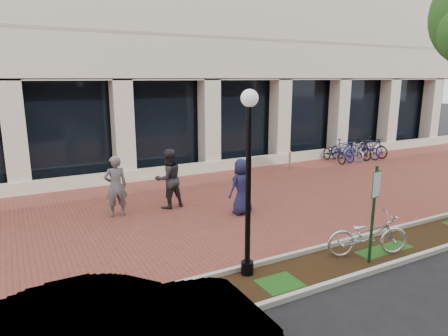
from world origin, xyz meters
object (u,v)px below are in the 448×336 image
lamppost (248,174)px  locked_bicycle (368,235)px  bike_rack_cluster (354,150)px  bollard (290,160)px  pedestrian_right (242,187)px  pedestrian_mid (169,179)px  pedestrian_left (116,186)px  parking_sign (374,202)px

lamppost → locked_bicycle: lamppost is taller
locked_bicycle → bike_rack_cluster: bearing=-23.9°
bollard → bike_rack_cluster: size_ratio=0.25×
locked_bicycle → pedestrian_right: 4.26m
pedestrian_right → locked_bicycle: bearing=95.7°
bike_rack_cluster → pedestrian_mid: bearing=-163.2°
pedestrian_left → parking_sign: bearing=127.2°
pedestrian_right → pedestrian_mid: bearing=-52.5°
parking_sign → pedestrian_left: size_ratio=1.21×
lamppost → pedestrian_left: (-1.59, 5.23, -1.32)m
pedestrian_mid → pedestrian_right: size_ratio=1.11×
locked_bicycle → pedestrian_mid: pedestrian_mid is taller
parking_sign → pedestrian_left: (-4.40, 6.13, -0.53)m
pedestrian_mid → pedestrian_right: 2.48m
pedestrian_left → pedestrian_mid: 1.74m
pedestrian_mid → pedestrian_right: bearing=129.4°
pedestrian_left → pedestrian_right: bearing=156.1°
parking_sign → lamppost: lamppost is taller
parking_sign → pedestrian_right: 4.56m
locked_bicycle → pedestrian_right: pedestrian_right is taller
pedestrian_left → bollard: bearing=-161.5°
parking_sign → locked_bicycle: size_ratio=1.15×
lamppost → pedestrian_left: size_ratio=2.09×
parking_sign → pedestrian_left: parking_sign is taller
pedestrian_left → bollard: pedestrian_left is taller
locked_bicycle → bollard: size_ratio=2.24×
locked_bicycle → pedestrian_mid: size_ratio=1.02×
pedestrian_left → bike_rack_cluster: 13.57m
locked_bicycle → pedestrian_right: (-1.12, 4.10, 0.36)m
locked_bicycle → bike_rack_cluster: size_ratio=0.57×
parking_sign → pedestrian_left: 7.57m
pedestrian_left → bollard: 9.25m
locked_bicycle → bike_rack_cluster: bike_rack_cluster is taller
locked_bicycle → pedestrian_right: size_ratio=1.13×
locked_bicycle → pedestrian_left: (-4.67, 5.79, 0.43)m
lamppost → pedestrian_right: 4.28m
locked_bicycle → pedestrian_mid: (-2.93, 5.79, 0.46)m
pedestrian_left → pedestrian_right: 3.94m
pedestrian_right → bollard: (5.28, 4.40, -0.44)m
lamppost → pedestrian_mid: bearing=88.3°
pedestrian_mid → pedestrian_left: bearing=-7.5°
locked_bicycle → pedestrian_left: size_ratio=1.05×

